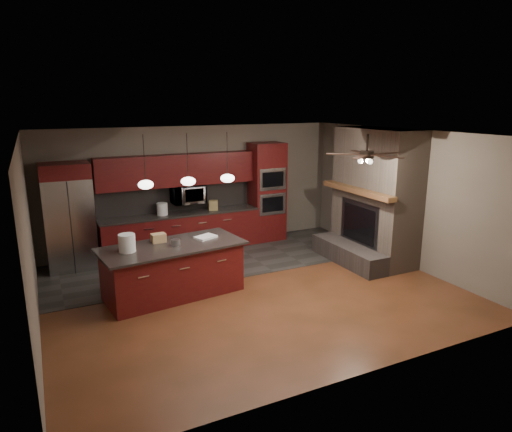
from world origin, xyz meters
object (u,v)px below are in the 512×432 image
kitchen_island (173,270)px  cardboard_box (159,238)px  paint_tray (206,237)px  paint_can (176,242)px  microwave (188,194)px  counter_box (213,205)px  oven_tower (267,192)px  counter_bucket (162,209)px  refrigerator (69,217)px  white_bucket (127,243)px

kitchen_island → cardboard_box: bearing=114.6°
paint_tray → cardboard_box: bearing=149.3°
cardboard_box → paint_can: bearing=-58.5°
microwave → kitchen_island: bearing=-114.2°
kitchen_island → counter_box: counter_box is taller
kitchen_island → paint_can: size_ratio=15.94×
paint_tray → paint_can: bearing=175.3°
oven_tower → cardboard_box: 3.77m
kitchen_island → counter_bucket: counter_bucket is taller
cardboard_box → counter_box: bearing=45.2°
refrigerator → counter_bucket: 1.91m
refrigerator → counter_bucket: bearing=2.4°
refrigerator → kitchen_island: 2.72m
counter_bucket → paint_can: bearing=-99.3°
paint_can → cardboard_box: cardboard_box is taller
paint_can → counter_box: counter_box is taller
counter_bucket → refrigerator: bearing=-177.6°
oven_tower → kitchen_island: 3.85m
refrigerator → counter_box: 3.09m
microwave → paint_can: microwave is taller
counter_box → paint_tray: bearing=-94.5°
white_bucket → cardboard_box: (0.59, 0.29, -0.07)m
oven_tower → refrigerator: (-4.50, -0.07, -0.11)m
kitchen_island → cardboard_box: 0.62m
counter_box → cardboard_box: bearing=-112.3°
microwave → paint_tray: bearing=-99.9°
microwave → white_bucket: microwave is taller
microwave → counter_bucket: (-0.61, -0.05, -0.27)m
refrigerator → cardboard_box: refrigerator is taller
paint_can → counter_bucket: bearing=80.7°
paint_can → cardboard_box: (-0.22, 0.32, 0.02)m
paint_tray → counter_bucket: 2.15m
kitchen_island → paint_tray: bearing=4.9°
microwave → cardboard_box: bearing=-120.4°
counter_bucket → microwave: bearing=4.7°
paint_tray → cardboard_box: (-0.83, 0.13, 0.06)m
paint_tray → counter_box: 2.30m
refrigerator → cardboard_box: bearing=-55.7°
oven_tower → microwave: bearing=178.3°
refrigerator → white_bucket: 2.33m
microwave → white_bucket: bearing=-127.5°
microwave → cardboard_box: size_ratio=3.01×
counter_box → oven_tower: bearing=21.7°
cardboard_box → counter_bucket: (0.60, 2.01, 0.04)m
kitchen_island → counter_bucket: bearing=72.4°
white_bucket → paint_can: (0.81, -0.03, -0.09)m
oven_tower → refrigerator: bearing=-179.1°
cardboard_box → counter_box: 2.65m
paint_can → counter_bucket: (0.38, 2.33, 0.06)m
oven_tower → paint_can: (-2.97, -2.32, -0.22)m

